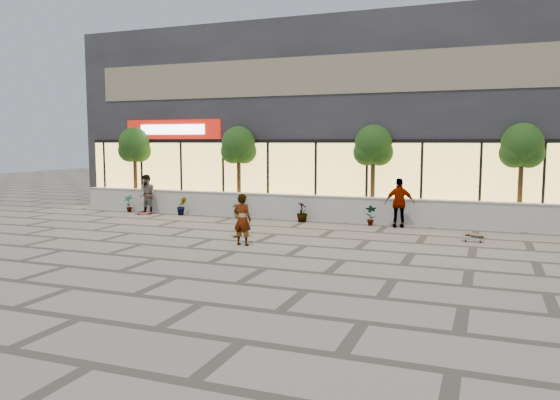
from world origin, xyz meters
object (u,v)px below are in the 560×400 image
(tree_midwest, at_px, (239,147))
(skateboard_right_near, at_px, (474,234))
(tree_mideast, at_px, (373,148))
(skater_right_near, at_px, (399,203))
(tree_east, at_px, (522,148))
(skater_center, at_px, (242,220))
(skateboard_left, at_px, (143,213))
(skateboard_right_far, at_px, (473,240))
(skateboard_center, at_px, (242,235))
(skater_left, at_px, (147,194))
(tree_west, at_px, (135,147))

(tree_midwest, distance_m, skateboard_right_near, 10.72)
(tree_mideast, relative_size, skater_right_near, 2.09)
(skateboard_right_near, bearing_deg, tree_east, 89.62)
(skater_center, distance_m, skater_right_near, 6.66)
(tree_midwest, bearing_deg, skateboard_left, -156.65)
(skater_right_near, height_order, skateboard_right_far, skater_right_near)
(tree_midwest, bearing_deg, skateboard_right_near, -13.88)
(tree_mideast, bearing_deg, skateboard_right_far, -41.35)
(skater_right_near, height_order, skateboard_left, skater_right_near)
(skater_center, height_order, skateboard_right_far, skater_center)
(skateboard_center, height_order, skateboard_right_far, skateboard_center)
(tree_east, bearing_deg, tree_mideast, 180.00)
(skater_center, distance_m, skateboard_left, 8.79)
(skater_left, bearing_deg, skateboard_right_far, -0.69)
(tree_east, xyz_separation_m, skater_right_near, (-4.19, -1.40, -2.05))
(skater_center, bearing_deg, skateboard_center, -61.36)
(skater_right_near, relative_size, skateboard_left, 2.50)
(tree_west, relative_size, tree_midwest, 1.00)
(skater_right_near, height_order, skateboard_right_near, skater_right_near)
(tree_west, relative_size, tree_mideast, 1.00)
(tree_mideast, height_order, skater_left, tree_mideast)
(skater_right_near, xyz_separation_m, skateboard_right_far, (2.69, -2.12, -0.87))
(skateboard_right_far, bearing_deg, skater_center, -154.60)
(tree_midwest, bearing_deg, tree_west, 180.00)
(skater_left, xyz_separation_m, skateboard_left, (-0.01, -0.29, -0.81))
(tree_west, xyz_separation_m, skater_right_near, (12.81, -1.40, -2.05))
(tree_east, bearing_deg, tree_west, 180.00)
(tree_midwest, distance_m, skater_left, 4.64)
(tree_west, bearing_deg, skateboard_left, -46.59)
(tree_west, height_order, skateboard_right_far, tree_west)
(tree_midwest, height_order, skater_center, tree_midwest)
(tree_midwest, relative_size, skater_left, 2.21)
(skateboard_center, bearing_deg, skater_right_near, -9.92)
(tree_west, bearing_deg, skateboard_right_near, -9.06)
(tree_east, xyz_separation_m, skateboard_right_far, (-1.50, -3.52, -2.91))
(tree_mideast, bearing_deg, skater_center, -112.10)
(skateboard_center, bearing_deg, tree_west, 97.16)
(tree_east, distance_m, skateboard_center, 10.77)
(tree_east, height_order, skateboard_left, tree_east)
(skateboard_left, xyz_separation_m, skateboard_right_far, (13.90, -1.83, -0.00))
(skater_left, relative_size, skater_right_near, 0.94)
(tree_mideast, height_order, skateboard_right_far, tree_mideast)
(skateboard_left, bearing_deg, tree_midwest, 0.17)
(skateboard_left, bearing_deg, skater_center, -58.12)
(tree_midwest, relative_size, skater_center, 2.41)
(skateboard_left, height_order, skateboard_right_far, same)
(skater_left, distance_m, skateboard_left, 0.86)
(tree_west, relative_size, skateboard_left, 5.22)
(tree_east, relative_size, skateboard_right_far, 5.35)
(tree_midwest, distance_m, tree_mideast, 6.00)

